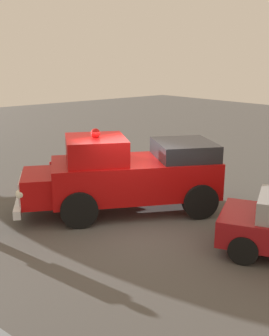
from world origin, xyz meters
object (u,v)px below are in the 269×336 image
Objects in this scene: lawn_chair_by_car at (58,173)px; spectator_seated at (121,162)px; lawn_chair_near_truck at (121,164)px; vintage_fire_truck at (127,173)px.

lawn_chair_by_car is 0.79× the size of spectator_seated.
lawn_chair_by_car is at bearing -11.36° from spectator_seated.
spectator_seated reaches higher than lawn_chair_near_truck.
lawn_chair_near_truck is at bearing -124.72° from vintage_fire_truck.
vintage_fire_truck is 3.34m from spectator_seated.
lawn_chair_near_truck is 1.00× the size of lawn_chair_by_car.
spectator_seated is (0.05, 0.12, 0.11)m from lawn_chair_near_truck.
lawn_chair_near_truck is 0.17m from spectator_seated.
lawn_chair_by_car is (0.58, -3.20, -0.61)m from vintage_fire_truck.
lawn_chair_by_car is at bearing -8.46° from lawn_chair_near_truck.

